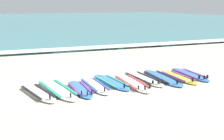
# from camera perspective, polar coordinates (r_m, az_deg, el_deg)

# --- Properties ---
(ground_plane) EXTENTS (80.00, 80.00, 0.00)m
(ground_plane) POSITION_cam_1_polar(r_m,az_deg,el_deg) (9.55, -0.89, -2.01)
(ground_plane) COLOR beige
(sea) EXTENTS (80.00, 60.00, 0.10)m
(sea) POSITION_cam_1_polar(r_m,az_deg,el_deg) (44.73, -18.31, 8.66)
(sea) COLOR teal
(sea) RESTS_ON ground
(wave_foam_strip) EXTENTS (80.00, 1.14, 0.11)m
(wave_foam_strip) POSITION_cam_1_polar(r_m,az_deg,el_deg) (15.66, -9.70, 3.62)
(wave_foam_strip) COLOR white
(wave_foam_strip) RESTS_ON ground
(surfboard_0) EXTENTS (0.92, 2.17, 0.18)m
(surfboard_0) POSITION_cam_1_polar(r_m,az_deg,el_deg) (8.41, -13.56, -4.09)
(surfboard_0) COLOR silver
(surfboard_0) RESTS_ON ground
(surfboard_1) EXTENTS (0.93, 2.62, 0.18)m
(surfboard_1) POSITION_cam_1_polar(r_m,az_deg,el_deg) (8.65, -10.10, -3.48)
(surfboard_1) COLOR silver
(surfboard_1) RESTS_ON ground
(surfboard_2) EXTENTS (0.58, 1.96, 0.18)m
(surfboard_2) POSITION_cam_1_polar(r_m,az_deg,el_deg) (8.57, -5.92, -3.50)
(surfboard_2) COLOR #3875CC
(surfboard_2) RESTS_ON ground
(surfboard_3) EXTENTS (0.57, 2.12, 0.18)m
(surfboard_3) POSITION_cam_1_polar(r_m,az_deg,el_deg) (8.91, -3.18, -2.83)
(surfboard_3) COLOR silver
(surfboard_3) RESTS_ON ground
(surfboard_4) EXTENTS (0.67, 2.22, 0.18)m
(surfboard_4) POSITION_cam_1_polar(r_m,az_deg,el_deg) (9.28, -0.17, -2.21)
(surfboard_4) COLOR #3875CC
(surfboard_4) RESTS_ON ground
(surfboard_5) EXTENTS (0.75, 2.41, 0.18)m
(surfboard_5) POSITION_cam_1_polar(r_m,az_deg,el_deg) (9.21, 3.73, -2.35)
(surfboard_5) COLOR white
(surfboard_5) RESTS_ON ground
(surfboard_6) EXTENTS (0.62, 2.29, 0.18)m
(surfboard_6) POSITION_cam_1_polar(r_m,az_deg,el_deg) (9.75, 5.84, -1.56)
(surfboard_6) COLOR silver
(surfboard_6) RESTS_ON ground
(surfboard_7) EXTENTS (0.79, 2.47, 0.18)m
(surfboard_7) POSITION_cam_1_polar(r_m,az_deg,el_deg) (9.94, 9.27, -1.40)
(surfboard_7) COLOR #3875CC
(surfboard_7) RESTS_ON ground
(surfboard_8) EXTENTS (0.62, 2.08, 0.18)m
(surfboard_8) POSITION_cam_1_polar(r_m,az_deg,el_deg) (10.13, 12.14, -1.25)
(surfboard_8) COLOR yellow
(surfboard_8) RESTS_ON ground
(surfboard_9) EXTENTS (0.71, 2.19, 0.18)m
(surfboard_9) POSITION_cam_1_polar(r_m,az_deg,el_deg) (10.59, 14.20, -0.77)
(surfboard_9) COLOR #3875CC
(surfboard_9) RESTS_ON ground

